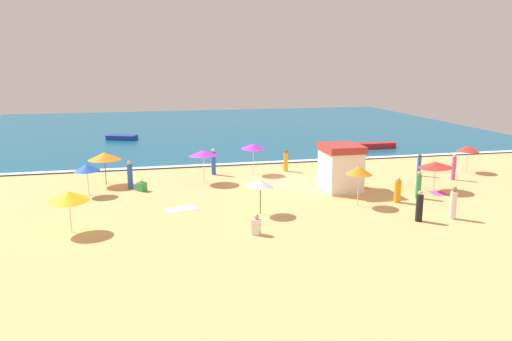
# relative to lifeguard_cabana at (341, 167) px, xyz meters

# --- Properties ---
(ground_plane) EXTENTS (60.00, 60.00, 0.00)m
(ground_plane) POSITION_rel_lifeguard_cabana_xyz_m (-2.78, 2.92, -1.51)
(ground_plane) COLOR #E5B26B
(ocean_water) EXTENTS (60.00, 44.00, 0.10)m
(ocean_water) POSITION_rel_lifeguard_cabana_xyz_m (-2.78, 30.92, -1.46)
(ocean_water) COLOR #0F567A
(ocean_water) RESTS_ON ground_plane
(wave_breaker_foam) EXTENTS (57.00, 0.70, 0.01)m
(wave_breaker_foam) POSITION_rel_lifeguard_cabana_xyz_m (-2.78, 9.22, -1.40)
(wave_breaker_foam) COLOR white
(wave_breaker_foam) RESTS_ON ocean_water
(lifeguard_cabana) EXTENTS (2.34, 2.68, 2.95)m
(lifeguard_cabana) POSITION_rel_lifeguard_cabana_xyz_m (0.00, 0.00, 0.00)
(lifeguard_cabana) COLOR white
(lifeguard_cabana) RESTS_ON ground_plane
(beach_umbrella_0) EXTENTS (2.40, 2.38, 1.94)m
(beach_umbrella_0) POSITION_rel_lifeguard_cabana_xyz_m (5.80, -1.38, 0.17)
(beach_umbrella_0) COLOR silver
(beach_umbrella_0) RESTS_ON ground_plane
(beach_umbrella_1) EXTENTS (1.70, 1.69, 1.98)m
(beach_umbrella_1) POSITION_rel_lifeguard_cabana_xyz_m (11.19, 2.91, 0.24)
(beach_umbrella_1) COLOR silver
(beach_umbrella_1) RESTS_ON ground_plane
(beach_umbrella_3) EXTENTS (2.10, 2.11, 2.27)m
(beach_umbrella_3) POSITION_rel_lifeguard_cabana_xyz_m (-4.40, 5.77, 0.53)
(beach_umbrella_3) COLOR silver
(beach_umbrella_3) RESTS_ON ground_plane
(beach_umbrella_4) EXTENTS (2.48, 2.49, 2.20)m
(beach_umbrella_4) POSITION_rel_lifeguard_cabana_xyz_m (-14.65, 4.82, 0.42)
(beach_umbrella_4) COLOR #4C3823
(beach_umbrella_4) RESTS_ON ground_plane
(beach_umbrella_5) EXTENTS (2.00, 1.99, 1.95)m
(beach_umbrella_5) POSITION_rel_lifeguard_cabana_xyz_m (-6.09, -3.70, 0.21)
(beach_umbrella_5) COLOR #4C3823
(beach_umbrella_5) RESTS_ON ground_plane
(beach_umbrella_6) EXTENTS (2.11, 2.14, 2.10)m
(beach_umbrella_6) POSITION_rel_lifeguard_cabana_xyz_m (-15.66, -4.53, 0.30)
(beach_umbrella_6) COLOR silver
(beach_umbrella_6) RESTS_ON ground_plane
(beach_umbrella_7) EXTENTS (2.43, 2.44, 2.28)m
(beach_umbrella_7) POSITION_rel_lifeguard_cabana_xyz_m (-8.22, 3.96, 0.53)
(beach_umbrella_7) COLOR silver
(beach_umbrella_7) RESTS_ON ground_plane
(beach_umbrella_8) EXTENTS (1.59, 1.58, 2.30)m
(beach_umbrella_8) POSITION_rel_lifeguard_cabana_xyz_m (-0.30, -3.37, 0.54)
(beach_umbrella_8) COLOR silver
(beach_umbrella_8) RESTS_ON ground_plane
(beach_umbrella_9) EXTENTS (2.16, 2.16, 1.98)m
(beach_umbrella_9) POSITION_rel_lifeguard_cabana_xyz_m (-15.52, 2.33, 0.23)
(beach_umbrella_9) COLOR silver
(beach_umbrella_9) RESTS_ON ground_plane
(beachgoer_0) EXTENTS (0.43, 0.43, 1.67)m
(beachgoer_0) POSITION_rel_lifeguard_cabana_xyz_m (3.85, -2.79, -0.72)
(beachgoer_0) COLOR green
(beachgoer_0) RESTS_ON ground_plane
(beachgoer_2) EXTENTS (0.49, 0.49, 1.00)m
(beachgoer_2) POSITION_rel_lifeguard_cabana_xyz_m (-7.02, -6.83, -1.06)
(beachgoer_2) COLOR white
(beachgoer_2) RESTS_ON ground_plane
(beachgoer_3) EXTENTS (0.45, 0.45, 1.63)m
(beachgoer_3) POSITION_rel_lifeguard_cabana_xyz_m (-1.83, 6.14, -0.73)
(beachgoer_3) COLOR orange
(beachgoer_3) RESTS_ON ground_plane
(beachgoer_4) EXTENTS (0.44, 0.44, 1.92)m
(beachgoer_4) POSITION_rel_lifeguard_cabana_xyz_m (-7.24, 6.21, -0.58)
(beachgoer_4) COLOR blue
(beachgoer_4) RESTS_ON ground_plane
(beachgoer_5) EXTENTS (0.39, 0.39, 1.73)m
(beachgoer_5) POSITION_rel_lifeguard_cabana_xyz_m (3.51, -6.75, -0.69)
(beachgoer_5) COLOR white
(beachgoer_5) RESTS_ON ground_plane
(beachgoer_6) EXTENTS (0.51, 0.51, 1.52)m
(beachgoer_6) POSITION_rel_lifeguard_cabana_xyz_m (2.20, -3.31, -0.81)
(beachgoer_6) COLOR orange
(beachgoer_6) RESTS_ON ground_plane
(beachgoer_7) EXTENTS (0.34, 0.34, 1.61)m
(beachgoer_7) POSITION_rel_lifeguard_cabana_xyz_m (7.07, 2.59, -0.73)
(beachgoer_7) COLOR blue
(beachgoer_7) RESTS_ON ground_plane
(beachgoer_8) EXTENTS (0.50, 0.50, 1.62)m
(beachgoer_8) POSITION_rel_lifeguard_cabana_xyz_m (1.58, -6.74, -0.75)
(beachgoer_8) COLOR black
(beachgoer_8) RESTS_ON ground_plane
(beachgoer_9) EXTENTS (0.68, 0.68, 0.75)m
(beachgoer_9) POSITION_rel_lifeguard_cabana_xyz_m (-12.32, 2.61, -1.20)
(beachgoer_9) COLOR green
(beachgoer_9) RESTS_ON ground_plane
(beachgoer_10) EXTENTS (0.37, 0.37, 1.82)m
(beachgoer_10) POSITION_rel_lifeguard_cabana_xyz_m (8.76, 0.96, -0.63)
(beachgoer_10) COLOR #D84CA5
(beachgoer_10) RESTS_ON ground_plane
(beachgoer_11) EXTENTS (0.48, 0.48, 1.84)m
(beachgoer_11) POSITION_rel_lifeguard_cabana_xyz_m (-13.04, 3.35, -0.63)
(beachgoer_11) COLOR blue
(beachgoer_11) RESTS_ON ground_plane
(beach_towel_0) EXTENTS (0.99, 1.21, 0.01)m
(beach_towel_0) POSITION_rel_lifeguard_cabana_xyz_m (5.70, -2.09, -1.50)
(beach_towel_0) COLOR #D84CA5
(beach_towel_0) RESTS_ON ground_plane
(beach_towel_1) EXTENTS (1.94, 1.39, 0.01)m
(beach_towel_1) POSITION_rel_lifeguard_cabana_xyz_m (-10.18, -1.86, -1.50)
(beach_towel_1) COLOR white
(beach_towel_1) RESTS_ON ground_plane
(beach_towel_2) EXTENTS (1.84, 1.16, 0.01)m
(beach_towel_2) POSITION_rel_lifeguard_cabana_xyz_m (1.19, 0.34, -1.50)
(beach_towel_2) COLOR orange
(beach_towel_2) RESTS_ON ground_plane
(small_boat_0) EXTENTS (3.26, 2.41, 0.46)m
(small_boat_0) POSITION_rel_lifeguard_cabana_xyz_m (-14.32, 23.91, -1.18)
(small_boat_0) COLOR navy
(small_boat_0) RESTS_ON ocean_water
(small_boat_1) EXTENTS (4.34, 1.02, 0.50)m
(small_boat_1) POSITION_rel_lifeguard_cabana_xyz_m (8.65, 13.32, -1.16)
(small_boat_1) COLOR red
(small_boat_1) RESTS_ON ocean_water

